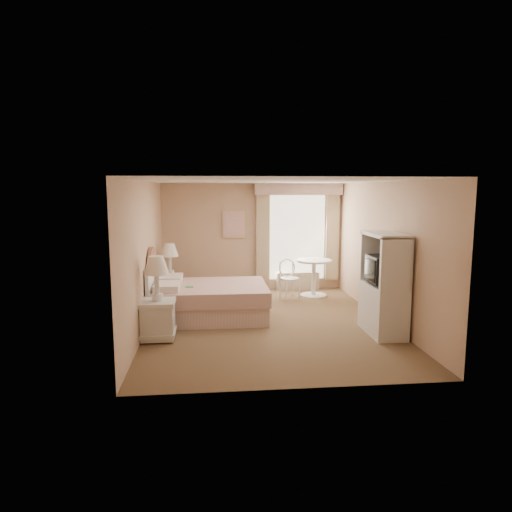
{
  "coord_description": "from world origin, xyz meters",
  "views": [
    {
      "loc": [
        -1.01,
        -7.83,
        2.35
      ],
      "look_at": [
        -0.18,
        0.3,
        1.16
      ],
      "focal_mm": 32.0,
      "sensor_mm": 36.0,
      "label": 1
    }
  ],
  "objects": [
    {
      "name": "cafe_chair",
      "position": [
        0.7,
        1.88,
        0.49
      ],
      "size": [
        0.51,
        0.51,
        0.85
      ],
      "rotation": [
        0.0,
        0.0,
        0.3
      ],
      "color": "silver",
      "rests_on": "room"
    },
    {
      "name": "round_table",
      "position": [
        1.28,
        1.94,
        0.55
      ],
      "size": [
        0.78,
        0.78,
        0.82
      ],
      "color": "silver",
      "rests_on": "room"
    },
    {
      "name": "nightstand_far",
      "position": [
        -1.84,
        1.63,
        0.47
      ],
      "size": [
        0.51,
        0.51,
        1.24
      ],
      "color": "silver",
      "rests_on": "room"
    },
    {
      "name": "bed",
      "position": [
        -1.12,
        0.46,
        0.34
      ],
      "size": [
        2.11,
        1.62,
        1.43
      ],
      "color": "tan",
      "rests_on": "room"
    },
    {
      "name": "nightstand_near",
      "position": [
        -1.84,
        -0.73,
        0.5
      ],
      "size": [
        0.54,
        0.54,
        1.31
      ],
      "color": "silver",
      "rests_on": "room"
    },
    {
      "name": "room",
      "position": [
        0.0,
        0.0,
        1.25
      ],
      "size": [
        4.21,
        5.51,
        2.51
      ],
      "color": "brown",
      "rests_on": "ground"
    },
    {
      "name": "armoire",
      "position": [
        1.81,
        -0.8,
        0.69
      ],
      "size": [
        0.5,
        1.0,
        1.67
      ],
      "color": "silver",
      "rests_on": "room"
    },
    {
      "name": "framed_art",
      "position": [
        -0.45,
        2.71,
        1.55
      ],
      "size": [
        0.52,
        0.04,
        0.62
      ],
      "color": "#D8AA85",
      "rests_on": "room"
    },
    {
      "name": "window",
      "position": [
        1.05,
        2.65,
        1.34
      ],
      "size": [
        2.05,
        0.22,
        2.51
      ],
      "color": "white",
      "rests_on": "room"
    }
  ]
}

